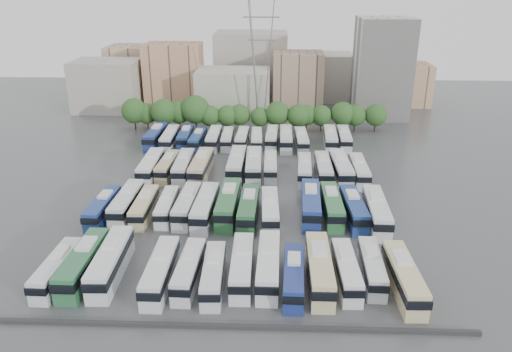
{
  "coord_description": "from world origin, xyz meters",
  "views": [
    {
      "loc": [
        5.58,
        -77.19,
        35.71
      ],
      "look_at": [
        2.42,
        4.4,
        3.0
      ],
      "focal_mm": 35.0,
      "sensor_mm": 36.0,
      "label": 1
    }
  ],
  "objects_px": {
    "bus_r2_s12": "(341,168)",
    "bus_r3_s1": "(170,138)",
    "bus_r0_s13": "(404,277)",
    "bus_r3_s3": "(198,139)",
    "bus_r1_s12": "(354,208)",
    "bus_r0_s8": "(268,265)",
    "bus_r1_s13": "(377,211)",
    "bus_r0_s2": "(111,261)",
    "bus_r1_s5": "(205,207)",
    "bus_r1_s2": "(144,206)",
    "bus_r0_s10": "(319,268)",
    "bus_r2_s10": "(304,169)",
    "bus_r0_s0": "(57,269)",
    "bus_r0_s5": "(189,270)",
    "bus_r1_s10": "(311,204)",
    "bus_r2_s7": "(254,165)",
    "bus_r3_s6": "(242,138)",
    "bus_r1_s1": "(127,202)",
    "bus_r0_s4": "(161,271)",
    "apartment_tower": "(382,68)",
    "bus_r2_s8": "(270,166)",
    "bus_r2_s2": "(168,166)",
    "bus_r2_s13": "(359,170)",
    "bus_r1_s0": "(103,207)",
    "bus_r0_s1": "(83,263)",
    "bus_r0_s9": "(294,276)",
    "bus_r2_s4": "(201,166)",
    "bus_r2_s11": "(323,169)",
    "bus_r3_s5": "(227,139)",
    "bus_r2_s1": "(151,166)",
    "bus_r3_s2": "(186,137)",
    "bus_r1_s7": "(249,208)",
    "bus_r3_s9": "(286,138)",
    "electricity_pylon": "(261,50)",
    "bus_r0_s7": "(242,266)",
    "bus_r3_s13": "(344,138)",
    "bus_r2_s3": "(184,166)",
    "bus_r1_s3": "(167,206)",
    "bus_r1_s8": "(270,210)",
    "bus_r0_s6": "(213,274)",
    "bus_r3_s7": "(257,139)",
    "bus_r3_s0": "(156,136)",
    "bus_r1_s11": "(332,205)",
    "bus_r1_s6": "(228,203)",
    "bus_r3_s10": "(302,140)"
  },
  "relations": [
    {
      "from": "bus_r0_s7",
      "to": "bus_r2_s11",
      "type": "height_order",
      "value": "bus_r2_s11"
    },
    {
      "from": "bus_r2_s13",
      "to": "bus_r1_s0",
      "type": "bearing_deg",
      "value": -157.22
    },
    {
      "from": "bus_r0_s8",
      "to": "bus_r1_s1",
      "type": "height_order",
      "value": "bus_r0_s8"
    },
    {
      "from": "bus_r0_s6",
      "to": "bus_r0_s7",
      "type": "height_order",
      "value": "bus_r0_s7"
    },
    {
      "from": "bus_r1_s11",
      "to": "bus_r3_s5",
      "type": "xyz_separation_m",
      "value": [
        -19.92,
        35.23,
        -0.28
      ]
    },
    {
      "from": "bus_r0_s9",
      "to": "bus_r2_s8",
      "type": "xyz_separation_m",
      "value": [
        -3.27,
        37.83,
        0.0
      ]
    },
    {
      "from": "bus_r3_s2",
      "to": "bus_r1_s10",
      "type": "bearing_deg",
      "value": -54.77
    },
    {
      "from": "bus_r0_s9",
      "to": "bus_r2_s13",
      "type": "xyz_separation_m",
      "value": [
        13.43,
        36.01,
        0.13
      ]
    },
    {
      "from": "bus_r0_s2",
      "to": "bus_r2_s11",
      "type": "bearing_deg",
      "value": 47.21
    },
    {
      "from": "bus_r2_s7",
      "to": "bus_r3_s6",
      "type": "height_order",
      "value": "bus_r2_s7"
    },
    {
      "from": "bus_r0_s0",
      "to": "bus_r3_s7",
      "type": "relative_size",
      "value": 1.03
    },
    {
      "from": "bus_r0_s4",
      "to": "bus_r3_s3",
      "type": "distance_m",
      "value": 54.17
    },
    {
      "from": "bus_r0_s5",
      "to": "bus_r3_s10",
      "type": "relative_size",
      "value": 0.98
    },
    {
      "from": "bus_r2_s3",
      "to": "bus_r1_s0",
      "type": "bearing_deg",
      "value": -118.64
    },
    {
      "from": "bus_r3_s5",
      "to": "bus_r1_s6",
      "type": "bearing_deg",
      "value": -85.37
    },
    {
      "from": "bus_r3_s1",
      "to": "bus_r1_s2",
      "type": "bearing_deg",
      "value": -85.94
    },
    {
      "from": "bus_r0_s2",
      "to": "bus_r1_s5",
      "type": "relative_size",
      "value": 1.04
    },
    {
      "from": "bus_r1_s10",
      "to": "bus_r3_s2",
      "type": "height_order",
      "value": "bus_r1_s10"
    },
    {
      "from": "apartment_tower",
      "to": "bus_r1_s12",
      "type": "bearing_deg",
      "value": -103.9
    },
    {
      "from": "bus_r0_s13",
      "to": "bus_r3_s13",
      "type": "bearing_deg",
      "value": 88.65
    },
    {
      "from": "bus_r3_s3",
      "to": "bus_r3_s5",
      "type": "bearing_deg",
      "value": 11.27
    },
    {
      "from": "bus_r0_s10",
      "to": "bus_r2_s10",
      "type": "bearing_deg",
      "value": 90.12
    },
    {
      "from": "bus_r0_s13",
      "to": "bus_r3_s3",
      "type": "distance_m",
      "value": 63.69
    },
    {
      "from": "bus_r1_s5",
      "to": "bus_r3_s3",
      "type": "relative_size",
      "value": 1.17
    },
    {
      "from": "bus_r0_s0",
      "to": "bus_r0_s8",
      "type": "distance_m",
      "value": 26.48
    },
    {
      "from": "bus_r0_s8",
      "to": "bus_r2_s11",
      "type": "height_order",
      "value": "bus_r0_s8"
    },
    {
      "from": "bus_r1_s7",
      "to": "bus_r3_s9",
      "type": "relative_size",
      "value": 1.02
    },
    {
      "from": "bus_r0_s8",
      "to": "bus_r1_s13",
      "type": "bearing_deg",
      "value": 45.05
    },
    {
      "from": "bus_r2_s12",
      "to": "bus_r3_s0",
      "type": "relative_size",
      "value": 1.06
    },
    {
      "from": "bus_r2_s10",
      "to": "bus_r2_s13",
      "type": "relative_size",
      "value": 0.98
    },
    {
      "from": "electricity_pylon",
      "to": "bus_r3_s1",
      "type": "relative_size",
      "value": 2.79
    },
    {
      "from": "bus_r2_s4",
      "to": "bus_r3_s13",
      "type": "height_order",
      "value": "bus_r2_s4"
    },
    {
      "from": "bus_r2_s2",
      "to": "bus_r2_s12",
      "type": "bearing_deg",
      "value": 1.63
    },
    {
      "from": "bus_r0_s5",
      "to": "bus_r1_s10",
      "type": "xyz_separation_m",
      "value": [
        16.36,
        19.45,
        0.3
      ]
    },
    {
      "from": "bus_r2_s7",
      "to": "bus_r2_s4",
      "type": "bearing_deg",
      "value": -175.67
    },
    {
      "from": "bus_r3_s6",
      "to": "bus_r0_s1",
      "type": "bearing_deg",
      "value": -105.62
    },
    {
      "from": "bus_r0_s5",
      "to": "bus_r2_s1",
      "type": "height_order",
      "value": "bus_r2_s1"
    },
    {
      "from": "bus_r2_s12",
      "to": "bus_r3_s1",
      "type": "bearing_deg",
      "value": 151.25
    },
    {
      "from": "bus_r0_s10",
      "to": "bus_r2_s11",
      "type": "xyz_separation_m",
      "value": [
        3.54,
        35.01,
        -0.13
      ]
    },
    {
      "from": "bus_r2_s1",
      "to": "bus_r2_s12",
      "type": "xyz_separation_m",
      "value": [
        36.23,
        0.17,
        0.08
      ]
    },
    {
      "from": "bus_r0_s9",
      "to": "bus_r2_s12",
      "type": "distance_m",
      "value": 37.84
    },
    {
      "from": "bus_r1_s3",
      "to": "bus_r2_s7",
      "type": "xyz_separation_m",
      "value": [
        13.1,
        18.12,
        0.41
      ]
    },
    {
      "from": "apartment_tower",
      "to": "bus_r1_s5",
      "type": "height_order",
      "value": "apartment_tower"
    },
    {
      "from": "bus_r1_s2",
      "to": "bus_r1_s12",
      "type": "height_order",
      "value": "bus_r1_s12"
    },
    {
      "from": "bus_r0_s13",
      "to": "bus_r1_s12",
      "type": "relative_size",
      "value": 1.02
    },
    {
      "from": "bus_r3_s1",
      "to": "bus_r0_s2",
      "type": "bearing_deg",
      "value": -87.59
    },
    {
      "from": "apartment_tower",
      "to": "bus_r2_s8",
      "type": "distance_m",
      "value": 54.99
    },
    {
      "from": "apartment_tower",
      "to": "bus_r1_s2",
      "type": "distance_m",
      "value": 81.5
    },
    {
      "from": "bus_r1_s12",
      "to": "bus_r3_s1",
      "type": "xyz_separation_m",
      "value": [
        -36.19,
        35.48,
        -0.05
      ]
    },
    {
      "from": "bus_r2_s4",
      "to": "bus_r1_s8",
      "type": "bearing_deg",
      "value": -51.73
    }
  ]
}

